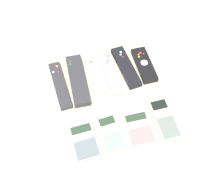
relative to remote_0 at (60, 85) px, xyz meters
name	(u,v)px	position (x,y,z in m)	size (l,w,h in m)	color
ground_plane	(115,106)	(0.16, -0.13, -0.01)	(3.00, 3.00, 0.00)	beige
remote_0	(60,85)	(0.00, 0.00, 0.00)	(0.05, 0.20, 0.02)	#333338
remote_1	(78,80)	(0.06, 0.00, 0.00)	(0.07, 0.22, 0.02)	#333338
remote_2	(95,76)	(0.13, 0.00, 0.00)	(0.05, 0.17, 0.02)	silver
remote_3	(111,72)	(0.19, 0.00, 0.00)	(0.05, 0.21, 0.02)	#B7B7BC
remote_4	(126,67)	(0.25, 0.01, 0.00)	(0.06, 0.19, 0.02)	black
remote_5	(144,65)	(0.32, 0.00, 0.00)	(0.06, 0.16, 0.02)	black
calculator_0	(84,142)	(0.03, -0.24, 0.00)	(0.08, 0.13, 0.02)	#B2B2B7
calculator_1	(111,134)	(0.12, -0.24, 0.00)	(0.07, 0.13, 0.02)	beige
calculator_2	(139,129)	(0.21, -0.24, 0.00)	(0.09, 0.12, 0.02)	silver
calculator_3	(164,119)	(0.30, -0.23, 0.00)	(0.07, 0.16, 0.02)	beige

